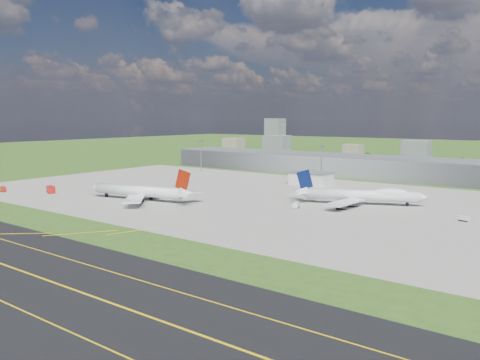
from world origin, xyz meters
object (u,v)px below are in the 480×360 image
Objects in this scene: airliner_blue_quad at (361,195)px; van_white_far at (464,219)px; airliner_red_twin at (142,192)px; van_white_near at (296,205)px; tug_yellow at (134,201)px; fire_truck at (51,190)px; crash_tender at (3,189)px.

airliner_blue_quad is 13.53× the size of van_white_far.
airliner_red_twin is at bearing -172.99° from airliner_blue_quad.
airliner_blue_quad is 10.37× the size of van_white_near.
van_white_near is (-22.54, -28.31, -3.48)m from airliner_blue_quad.
airliner_blue_quad is at bearing -57.73° from van_white_near.
van_white_far reaches higher than tug_yellow.
airliner_blue_quad is 52.56m from van_white_far.
fire_truck is 148.81m from van_white_near.
van_white_far is at bearing 36.50° from fire_truck.
airliner_blue_quad is 36.35m from van_white_near.
tug_yellow is (1.31, -6.30, -4.00)m from airliner_red_twin.
van_white_far is (73.58, 16.36, -0.25)m from van_white_near.
crash_tender is at bearing 5.75° from airliner_red_twin.
crash_tender is at bearing -178.71° from airliner_blue_quad.
fire_truck is at bearing 0.80° from airliner_red_twin.
fire_truck is 2.04× the size of van_white_far.
airliner_blue_quad reaches higher than van_white_far.
airliner_blue_quad is 179.95m from fire_truck.
airliner_blue_quad is 16.73× the size of tug_yellow.
van_white_near is 1.30× the size of van_white_far.
airliner_red_twin is 7.58m from tug_yellow.
tug_yellow is at bearing -170.05° from airliner_blue_quad.
airliner_blue_quad is at bearing 44.60° from fire_truck.
airliner_blue_quad is (100.84, 58.61, 0.02)m from airliner_red_twin.
tug_yellow is at bearing 90.04° from airliner_red_twin.
van_white_far is at bearing -36.34° from airliner_blue_quad.
airliner_red_twin is 116.63m from airliner_blue_quad.
airliner_blue_quad is at bearing 3.97° from tug_yellow.
airliner_red_twin is at bearing 32.18° from crash_tender.
airliner_blue_quad is at bearing -161.58° from airliner_red_twin.
van_white_near is (142.01, 44.47, -0.55)m from fire_truck.
crash_tender is 95.33m from tug_yellow.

